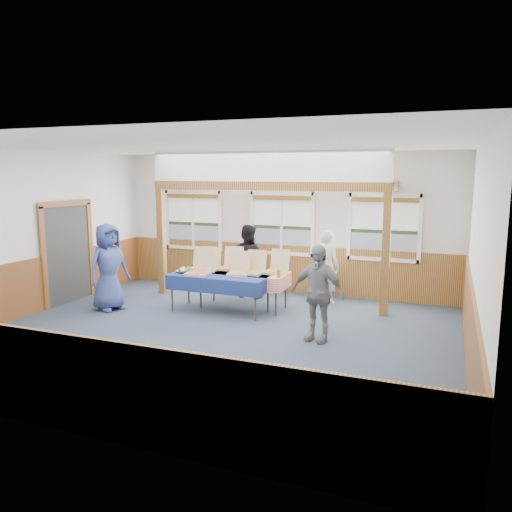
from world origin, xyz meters
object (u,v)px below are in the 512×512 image
Objects in this scene: table_left at (220,277)px; person_grey at (317,293)px; man_blue at (109,267)px; woman_black at (247,261)px; woman_white at (326,267)px; table_right at (243,275)px.

table_left is 2.45m from person_grey.
man_blue is at bearing -171.37° from person_grey.
woman_black is at bearing 145.99° from person_grey.
woman_white is at bearing -42.89° from man_blue.
table_left is at bearing 92.18° from woman_black.
table_right is at bearing 156.63° from person_grey.
person_grey is at bearing -74.77° from man_blue.
man_blue is (-2.48, -1.08, 0.18)m from table_right.
table_right is 1.12× the size of man_blue.
woman_black is at bearing -27.68° from man_blue.
man_blue is at bearing -135.10° from table_right.
woman_white is 0.97× the size of woman_black.
woman_white is 0.98× the size of person_grey.
table_left is 1.09× the size of table_right.
table_left is 1.33× the size of person_grey.
man_blue is 4.41m from person_grey.
table_right is 2.72m from man_blue.
woman_white is (1.82, 1.43, 0.09)m from table_left.
table_left is 1.32× the size of woman_black.
person_grey is (2.25, -0.98, 0.10)m from table_left.
person_grey is at bearing -4.94° from table_left.
woman_white is at bearing 112.78° from person_grey.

